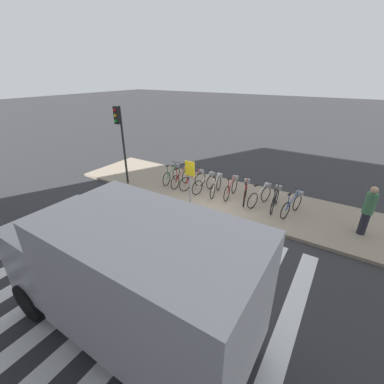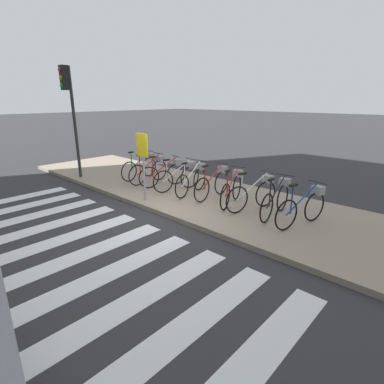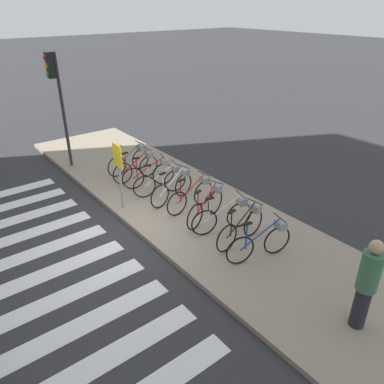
{
  "view_description": "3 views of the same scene",
  "coord_description": "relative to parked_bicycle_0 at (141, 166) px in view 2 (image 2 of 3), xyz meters",
  "views": [
    {
      "loc": [
        4.35,
        -7.83,
        5.12
      ],
      "look_at": [
        -0.84,
        0.32,
        0.6
      ],
      "focal_mm": 24.0,
      "sensor_mm": 36.0,
      "label": 1
    },
    {
      "loc": [
        5.31,
        -4.51,
        2.77
      ],
      "look_at": [
        0.76,
        0.38,
        0.68
      ],
      "focal_mm": 28.0,
      "sensor_mm": 36.0,
      "label": 2
    },
    {
      "loc": [
        7.25,
        -3.7,
        5.12
      ],
      "look_at": [
        1.36,
        0.91,
        1.31
      ],
      "focal_mm": 35.0,
      "sensor_mm": 36.0,
      "label": 3
    }
  ],
  "objects": [
    {
      "name": "parked_bicycle_6",
      "position": [
        3.85,
        -0.0,
        0.0
      ],
      "size": [
        0.61,
        1.55,
        0.99
      ],
      "color": "black",
      "rests_on": "sidewalk"
    },
    {
      "name": "parked_bicycle_3",
      "position": [
        1.96,
        -0.08,
        0.0
      ],
      "size": [
        0.53,
        1.57,
        0.99
      ],
      "color": "black",
      "rests_on": "sidewalk"
    },
    {
      "name": "parked_bicycle_9",
      "position": [
        5.81,
        -0.11,
        0.0
      ],
      "size": [
        0.56,
        1.57,
        0.99
      ],
      "color": "black",
      "rests_on": "sidewalk"
    },
    {
      "name": "ground_plane",
      "position": [
        2.87,
        -1.71,
        -0.56
      ],
      "size": [
        120.0,
        120.0,
        0.0
      ],
      "primitive_type": "plane",
      "color": "#2D2D30"
    },
    {
      "name": "parked_bicycle_0",
      "position": [
        0.0,
        0.0,
        0.0
      ],
      "size": [
        0.46,
        1.6,
        0.99
      ],
      "color": "black",
      "rests_on": "sidewalk"
    },
    {
      "name": "parked_bicycle_7",
      "position": [
        4.52,
        0.01,
        0.0
      ],
      "size": [
        0.59,
        1.56,
        0.99
      ],
      "color": "black",
      "rests_on": "sidewalk"
    },
    {
      "name": "parked_bicycle_8",
      "position": [
        5.12,
        -0.0,
        0.0
      ],
      "size": [
        0.46,
        1.6,
        0.99
      ],
      "color": "black",
      "rests_on": "sidewalk"
    },
    {
      "name": "sidewalk",
      "position": [
        2.87,
        0.05,
        -0.5
      ],
      "size": [
        15.16,
        3.52,
        0.12
      ],
      "color": "gray",
      "rests_on": "ground_plane"
    },
    {
      "name": "sign_post",
      "position": [
        1.96,
        -1.42,
        0.8
      ],
      "size": [
        0.44,
        0.07,
        1.81
      ],
      "color": "#99999E",
      "rests_on": "sidewalk"
    },
    {
      "name": "parked_bicycle_2",
      "position": [
        1.32,
        -0.07,
        0.0
      ],
      "size": [
        0.62,
        1.54,
        0.99
      ],
      "color": "black",
      "rests_on": "sidewalk"
    },
    {
      "name": "parked_bicycle_5",
      "position": [
        3.17,
        0.07,
        0.0
      ],
      "size": [
        0.46,
        1.61,
        0.99
      ],
      "color": "black",
      "rests_on": "sidewalk"
    },
    {
      "name": "traffic_light",
      "position": [
        -1.75,
        -1.47,
        2.2
      ],
      "size": [
        0.24,
        0.4,
        3.67
      ],
      "color": "#2D2D2D",
      "rests_on": "sidewalk"
    },
    {
      "name": "parked_bicycle_4",
      "position": [
        2.49,
        -0.06,
        0.0
      ],
      "size": [
        0.48,
        1.59,
        0.99
      ],
      "color": "black",
      "rests_on": "sidewalk"
    },
    {
      "name": "parked_bicycle_1",
      "position": [
        0.64,
        -0.11,
        0.0
      ],
      "size": [
        0.46,
        1.61,
        0.99
      ],
      "color": "black",
      "rests_on": "sidewalk"
    }
  ]
}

